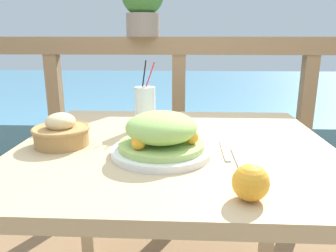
{
  "coord_description": "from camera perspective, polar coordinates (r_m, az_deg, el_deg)",
  "views": [
    {
      "loc": [
        0.03,
        -1.01,
        1.1
      ],
      "look_at": [
        -0.02,
        -0.01,
        0.82
      ],
      "focal_mm": 35.0,
      "sensor_mm": 36.0,
      "label": 1
    }
  ],
  "objects": [
    {
      "name": "patio_table",
      "position": [
        1.1,
        1.13,
        -8.09
      ],
      "size": [
        1.0,
        0.93,
        0.76
      ],
      "color": "tan",
      "rests_on": "ground_plane"
    },
    {
      "name": "railing_fence",
      "position": [
        1.79,
        1.86,
        4.07
      ],
      "size": [
        2.8,
        0.08,
        1.1
      ],
      "color": "#937551",
      "rests_on": "ground_plane"
    },
    {
      "name": "sea_backdrop",
      "position": [
        4.34,
        2.4,
        3.83
      ],
      "size": [
        12.0,
        4.0,
        0.47
      ],
      "color": "teal",
      "rests_on": "ground_plane"
    },
    {
      "name": "salad_plate",
      "position": [
        0.95,
        -1.15,
        -1.86
      ],
      "size": [
        0.3,
        0.3,
        0.13
      ],
      "color": "white",
      "rests_on": "patio_table"
    },
    {
      "name": "drink_glass",
      "position": [
        1.21,
        -4.01,
        3.12
      ],
      "size": [
        0.08,
        0.08,
        0.25
      ],
      "color": "silver",
      "rests_on": "patio_table"
    },
    {
      "name": "bread_basket",
      "position": [
        1.09,
        -18.08,
        -1.06
      ],
      "size": [
        0.18,
        0.18,
        0.11
      ],
      "color": "#AD7F47",
      "rests_on": "patio_table"
    },
    {
      "name": "potted_plant",
      "position": [
        1.77,
        -4.45,
        20.74
      ],
      "size": [
        0.22,
        0.22,
        0.32
      ],
      "color": "gray",
      "rests_on": "railing_fence"
    },
    {
      "name": "fork",
      "position": [
        1.01,
        9.85,
        -4.23
      ],
      "size": [
        0.02,
        0.18,
        0.0
      ],
      "color": "silver",
      "rests_on": "patio_table"
    },
    {
      "name": "knife",
      "position": [
        0.95,
        12.07,
        -5.67
      ],
      "size": [
        0.02,
        0.18,
        0.0
      ],
      "color": "silver",
      "rests_on": "patio_table"
    },
    {
      "name": "orange_near_basket",
      "position": [
        0.72,
        14.19,
        -9.51
      ],
      "size": [
        0.08,
        0.08,
        0.08
      ],
      "color": "#F9A328",
      "rests_on": "patio_table"
    }
  ]
}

